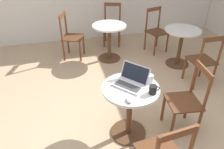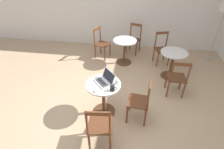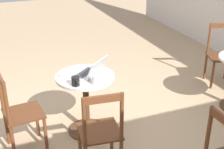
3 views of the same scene
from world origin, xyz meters
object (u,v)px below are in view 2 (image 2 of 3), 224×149
(chair_far_back, at_px, (134,39))
(laptop, at_px, (104,80))
(chair_near_right, at_px, (141,101))
(drinking_glass, at_px, (117,81))
(chair_far_left, at_px, (101,44))
(chair_mid_back, at_px, (162,49))
(chair_mid_front, at_px, (177,78))
(mug, at_px, (113,88))
(mouse, at_px, (96,91))
(cafe_table_near, at_px, (103,92))
(cafe_table_far, at_px, (125,47))
(chair_near_front, at_px, (100,127))
(cafe_table_mid, at_px, (173,60))

(chair_far_back, distance_m, laptop, 2.75)
(chair_near_right, height_order, drinking_glass, chair_near_right)
(chair_far_left, bearing_deg, laptop, -76.95)
(chair_mid_back, xyz_separation_m, laptop, (-1.26, -2.12, 0.31))
(chair_mid_front, distance_m, chair_mid_back, 1.42)
(chair_far_left, relative_size, drinking_glass, 9.10)
(chair_near_right, relative_size, mug, 7.44)
(chair_far_back, xyz_separation_m, drinking_glass, (-0.22, -2.70, 0.32))
(chair_mid_front, xyz_separation_m, laptop, (-1.47, -0.71, 0.31))
(mouse, bearing_deg, chair_mid_front, 32.31)
(chair_far_left, bearing_deg, cafe_table_near, -77.67)
(cafe_table_near, relative_size, chair_mid_back, 0.79)
(cafe_table_near, xyz_separation_m, cafe_table_far, (0.23, 2.03, 0.00))
(laptop, distance_m, mouse, 0.30)
(cafe_table_far, height_order, chair_near_right, chair_near_right)
(cafe_table_near, xyz_separation_m, chair_near_front, (0.08, -0.74, -0.06))
(mouse, bearing_deg, chair_far_back, 79.42)
(mug, bearing_deg, cafe_table_mid, 52.00)
(chair_far_left, relative_size, laptop, 2.04)
(mug, height_order, drinking_glass, drinking_glass)
(cafe_table_far, xyz_separation_m, mouse, (-0.32, -2.26, 0.23))
(chair_mid_front, height_order, drinking_glass, chair_mid_front)
(cafe_table_mid, height_order, chair_far_back, chair_far_back)
(chair_mid_front, bearing_deg, cafe_table_far, 134.85)
(laptop, height_order, drinking_glass, laptop)
(mouse, bearing_deg, chair_near_right, 10.74)
(cafe_table_far, xyz_separation_m, chair_far_back, (0.23, 0.72, -0.06))
(cafe_table_mid, bearing_deg, cafe_table_near, -134.99)
(cafe_table_mid, distance_m, chair_far_left, 2.14)
(cafe_table_far, xyz_separation_m, chair_mid_front, (1.25, -1.26, -0.06))
(cafe_table_near, distance_m, mug, 0.36)
(chair_near_front, distance_m, laptop, 0.86)
(chair_far_back, bearing_deg, chair_mid_front, -62.76)
(cafe_table_mid, bearing_deg, chair_mid_front, -89.71)
(chair_near_front, distance_m, chair_far_back, 3.51)
(chair_near_front, distance_m, drinking_glass, 0.86)
(cafe_table_near, relative_size, laptop, 1.61)
(chair_near_front, height_order, drinking_glass, chair_near_front)
(chair_near_front, relative_size, chair_near_right, 1.00)
(cafe_table_far, bearing_deg, mouse, -98.09)
(cafe_table_near, bearing_deg, chair_mid_back, 59.53)
(chair_far_back, bearing_deg, mug, -95.26)
(cafe_table_near, xyz_separation_m, chair_far_left, (-0.50, 2.28, -0.06))
(cafe_table_mid, distance_m, chair_mid_back, 0.73)
(cafe_table_far, distance_m, chair_near_front, 2.78)
(cafe_table_mid, height_order, chair_mid_back, chair_mid_back)
(chair_far_back, bearing_deg, drinking_glass, -94.64)
(cafe_table_near, bearing_deg, mug, -38.49)
(chair_near_front, height_order, mug, chair_near_front)
(cafe_table_near, height_order, chair_mid_front, chair_mid_front)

